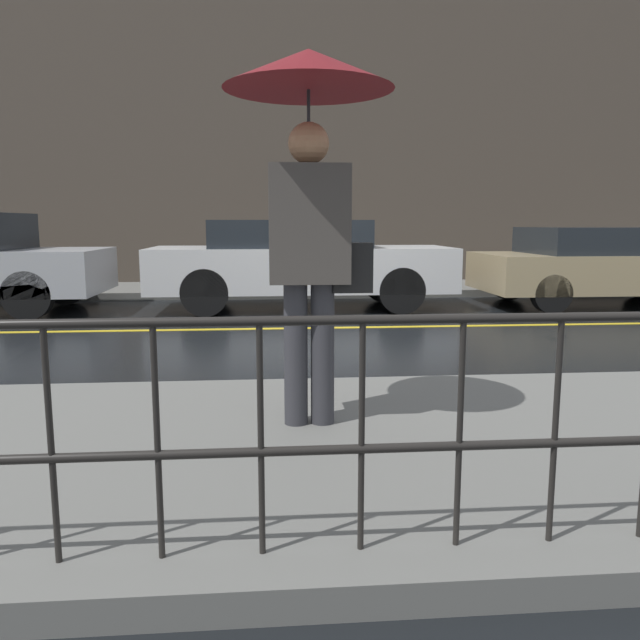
{
  "coord_description": "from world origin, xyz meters",
  "views": [
    {
      "loc": [
        -0.91,
        -8.1,
        1.38
      ],
      "look_at": [
        -0.41,
        -2.3,
        0.47
      ],
      "focal_mm": 35.0,
      "sensor_mm": 36.0,
      "label": 1
    }
  ],
  "objects": [
    {
      "name": "lane_marking",
      "position": [
        0.0,
        0.0,
        0.0
      ],
      "size": [
        25.2,
        0.12,
        0.01
      ],
      "color": "gold",
      "rests_on": "ground_plane"
    },
    {
      "name": "pedestrian",
      "position": [
        -0.65,
        -4.35,
        1.82
      ],
      "size": [
        1.0,
        1.0,
        2.22
      ],
      "rotation": [
        0.0,
        0.0,
        3.14
      ],
      "color": "#333338",
      "rests_on": "sidewalk_near"
    },
    {
      "name": "car_white",
      "position": [
        -0.4,
        1.95,
        0.75
      ],
      "size": [
        4.78,
        1.7,
        1.42
      ],
      "color": "silver",
      "rests_on": "ground_plane"
    },
    {
      "name": "building_storefront",
      "position": [
        0.0,
        5.51,
        3.31
      ],
      "size": [
        28.0,
        0.3,
        6.62
      ],
      "color": "#4C4238",
      "rests_on": "ground_plane"
    },
    {
      "name": "ground_plane",
      "position": [
        0.0,
        0.0,
        0.0
      ],
      "size": [
        80.0,
        80.0,
        0.0
      ],
      "primitive_type": "plane",
      "color": "black"
    },
    {
      "name": "sidewalk_far",
      "position": [
        0.0,
        4.29,
        0.07
      ],
      "size": [
        28.0,
        2.14,
        0.14
      ],
      "color": "slate",
      "rests_on": "ground_plane"
    },
    {
      "name": "railing_foreground",
      "position": [
        -0.0,
        -5.89,
        0.71
      ],
      "size": [
        12.0,
        0.04,
        0.91
      ],
      "color": "black",
      "rests_on": "sidewalk_near"
    },
    {
      "name": "car_tan",
      "position": [
        4.67,
        1.95,
        0.68
      ],
      "size": [
        4.06,
        1.93,
        1.31
      ],
      "color": "tan",
      "rests_on": "ground_plane"
    },
    {
      "name": "sidewalk_near",
      "position": [
        0.0,
        -4.68,
        0.07
      ],
      "size": [
        28.0,
        2.92,
        0.14
      ],
      "color": "slate",
      "rests_on": "ground_plane"
    }
  ]
}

